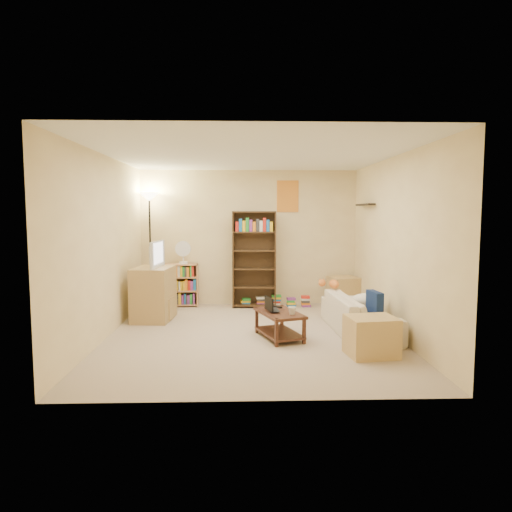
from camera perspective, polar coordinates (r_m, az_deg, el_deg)
name	(u,v)px	position (r m, az deg, el deg)	size (l,w,h in m)	color
room	(252,219)	(6.27, -0.52, 4.59)	(4.50, 4.54, 2.52)	tan
sofa	(359,314)	(6.77, 12.77, -7.09)	(0.79, 1.83, 0.53)	beige
navy_pillow	(375,303)	(6.39, 14.61, -5.68)	(0.35, 0.10, 0.31)	navy
cream_blanket	(367,300)	(6.81, 13.74, -5.42)	(0.48, 0.35, 0.21)	white
tabby_cat	(332,284)	(7.30, 9.46, -3.45)	(0.41, 0.16, 0.14)	orange
coffee_table	(279,322)	(6.31, 2.94, -8.21)	(0.70, 0.93, 0.37)	#49271C
laptop	(277,310)	(6.30, 2.65, -6.79)	(0.23, 0.34, 0.03)	black
laptop_screen	(269,304)	(6.24, 1.63, -5.99)	(0.01, 0.28, 0.18)	white
mug	(292,311)	(6.10, 4.53, -6.84)	(0.15, 0.15, 0.10)	silver
tv_remote	(278,307)	(6.56, 2.74, -6.34)	(0.05, 0.15, 0.02)	black
tv_stand	(154,294)	(7.51, -12.67, -4.60)	(0.57, 0.79, 0.85)	tan
television	(153,254)	(7.43, -12.77, 0.22)	(0.16, 0.73, 0.42)	black
tall_bookshelf	(254,257)	(8.23, -0.21, -0.11)	(0.80, 0.31, 1.74)	#44301A
short_bookshelf	(181,285)	(8.49, -9.30, -3.60)	(0.62, 0.28, 0.79)	tan
desk_fan	(183,251)	(8.37, -9.11, 0.59)	(0.28, 0.16, 0.42)	white
floor_lamp	(150,216)	(8.48, -13.16, 4.90)	(0.35, 0.35, 2.08)	black
side_table	(343,292)	(8.51, 10.87, -4.42)	(0.48, 0.48, 0.55)	#DDBA6C
end_cabinet	(371,336)	(5.72, 14.21, -9.71)	(0.57, 0.47, 0.47)	tan
book_stacks	(277,302)	(8.40, 2.66, -5.71)	(1.28, 0.20, 0.22)	red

